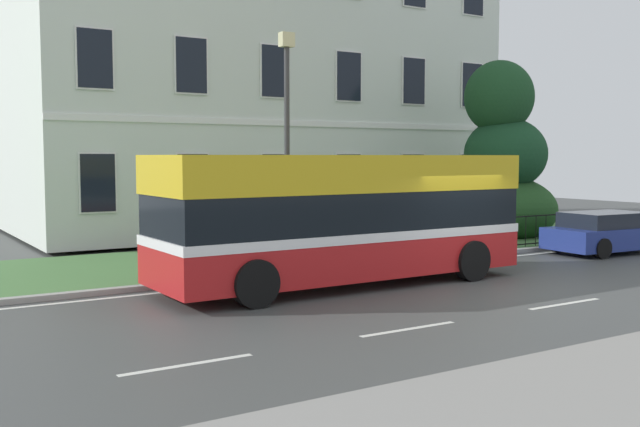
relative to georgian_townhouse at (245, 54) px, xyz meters
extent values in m
cube|color=#444746|center=(-1.80, -16.03, -7.16)|extent=(60.00, 56.00, 0.06)
cube|color=silver|center=(-1.80, -12.38, -7.13)|extent=(54.00, 0.14, 0.01)
cube|color=silver|center=(-9.80, -17.83, -7.13)|extent=(2.00, 0.12, 0.01)
cube|color=silver|center=(-5.80, -17.83, -7.13)|extent=(2.00, 0.12, 0.01)
cube|color=silver|center=(-1.80, -17.83, -7.13)|extent=(2.00, 0.12, 0.01)
cube|color=#9E9E99|center=(-1.80, -11.91, -7.07)|extent=(57.00, 0.24, 0.12)
cube|color=#4B7941|center=(-1.80, -8.98, -7.07)|extent=(57.00, 5.61, 0.12)
cube|color=silver|center=(0.00, 0.01, -1.03)|extent=(18.22, 10.57, 11.97)
cube|color=white|center=(0.00, -5.31, -3.04)|extent=(18.22, 0.06, 0.20)
cube|color=#2D333D|center=(0.00, -5.32, -5.91)|extent=(1.10, 0.06, 2.20)
cube|color=white|center=(-7.59, -5.32, -4.99)|extent=(1.13, 0.04, 1.83)
cube|color=black|center=(-7.59, -5.34, -4.99)|extent=(1.03, 0.03, 1.73)
cube|color=white|center=(-4.56, -5.32, -4.99)|extent=(1.13, 0.04, 1.83)
cube|color=black|center=(-4.56, -5.34, -4.99)|extent=(1.03, 0.03, 1.73)
cube|color=white|center=(-1.52, -5.32, -4.99)|extent=(1.13, 0.04, 1.83)
cube|color=black|center=(-1.52, -5.34, -4.99)|extent=(1.03, 0.03, 1.73)
cube|color=white|center=(1.52, -5.32, -4.99)|extent=(1.13, 0.04, 1.83)
cube|color=black|center=(1.52, -5.34, -4.99)|extent=(1.03, 0.03, 1.73)
cube|color=white|center=(4.56, -5.32, -4.99)|extent=(1.13, 0.04, 1.83)
cube|color=black|center=(4.56, -5.34, -4.99)|extent=(1.03, 0.03, 1.73)
cube|color=white|center=(7.59, -5.32, -4.99)|extent=(1.13, 0.04, 1.83)
cube|color=black|center=(7.59, -5.34, -4.99)|extent=(1.03, 0.03, 1.73)
cube|color=white|center=(-7.59, -5.32, -1.31)|extent=(1.13, 0.04, 1.83)
cube|color=black|center=(-7.59, -5.34, -1.31)|extent=(1.03, 0.03, 1.73)
cube|color=white|center=(-4.56, -5.32, -1.31)|extent=(1.13, 0.04, 1.83)
cube|color=black|center=(-4.56, -5.34, -1.31)|extent=(1.03, 0.03, 1.73)
cube|color=white|center=(-1.52, -5.32, -1.31)|extent=(1.13, 0.04, 1.83)
cube|color=black|center=(-1.52, -5.34, -1.31)|extent=(1.03, 0.03, 1.73)
cube|color=white|center=(1.52, -5.32, -1.31)|extent=(1.13, 0.04, 1.83)
cube|color=black|center=(1.52, -5.34, -1.31)|extent=(1.03, 0.03, 1.73)
cube|color=white|center=(4.56, -5.32, -1.31)|extent=(1.13, 0.04, 1.83)
cube|color=black|center=(4.56, -5.34, -1.31)|extent=(1.03, 0.03, 1.73)
cube|color=white|center=(7.59, -5.32, -1.31)|extent=(1.13, 0.04, 1.83)
cube|color=black|center=(7.59, -5.34, -1.31)|extent=(1.03, 0.03, 1.73)
cube|color=black|center=(0.00, -11.63, -6.06)|extent=(13.37, 0.04, 0.04)
cube|color=black|center=(0.00, -11.63, -6.93)|extent=(13.37, 0.04, 0.04)
cylinder|color=black|center=(-6.68, -11.63, -6.54)|extent=(0.02, 0.02, 0.95)
cylinder|color=black|center=(-6.22, -11.63, -6.54)|extent=(0.02, 0.02, 0.95)
cylinder|color=black|center=(-5.76, -11.63, -6.54)|extent=(0.02, 0.02, 0.95)
cylinder|color=black|center=(-5.30, -11.63, -6.54)|extent=(0.02, 0.02, 0.95)
cylinder|color=black|center=(-4.84, -11.63, -6.54)|extent=(0.02, 0.02, 0.95)
cylinder|color=black|center=(-4.38, -11.63, -6.54)|extent=(0.02, 0.02, 0.95)
cylinder|color=black|center=(-3.92, -11.63, -6.54)|extent=(0.02, 0.02, 0.95)
cylinder|color=black|center=(-3.46, -11.63, -6.54)|extent=(0.02, 0.02, 0.95)
cylinder|color=black|center=(-3.00, -11.63, -6.54)|extent=(0.02, 0.02, 0.95)
cylinder|color=black|center=(-2.53, -11.63, -6.54)|extent=(0.02, 0.02, 0.95)
cylinder|color=black|center=(-2.07, -11.63, -6.54)|extent=(0.02, 0.02, 0.95)
cylinder|color=black|center=(-1.61, -11.63, -6.54)|extent=(0.02, 0.02, 0.95)
cylinder|color=black|center=(-1.15, -11.63, -6.54)|extent=(0.02, 0.02, 0.95)
cylinder|color=black|center=(-0.69, -11.63, -6.54)|extent=(0.02, 0.02, 0.95)
cylinder|color=black|center=(-0.23, -11.63, -6.54)|extent=(0.02, 0.02, 0.95)
cylinder|color=black|center=(0.23, -11.63, -6.54)|extent=(0.02, 0.02, 0.95)
cylinder|color=black|center=(0.69, -11.63, -6.54)|extent=(0.02, 0.02, 0.95)
cylinder|color=black|center=(1.15, -11.63, -6.54)|extent=(0.02, 0.02, 0.95)
cylinder|color=black|center=(1.61, -11.63, -6.54)|extent=(0.02, 0.02, 0.95)
cylinder|color=black|center=(2.07, -11.63, -6.54)|extent=(0.02, 0.02, 0.95)
cylinder|color=black|center=(2.53, -11.63, -6.54)|extent=(0.02, 0.02, 0.95)
cylinder|color=black|center=(3.00, -11.63, -6.54)|extent=(0.02, 0.02, 0.95)
cylinder|color=black|center=(3.46, -11.63, -6.54)|extent=(0.02, 0.02, 0.95)
cylinder|color=black|center=(3.92, -11.63, -6.54)|extent=(0.02, 0.02, 0.95)
cylinder|color=black|center=(4.38, -11.63, -6.54)|extent=(0.02, 0.02, 0.95)
cylinder|color=black|center=(4.84, -11.63, -6.54)|extent=(0.02, 0.02, 0.95)
cylinder|color=black|center=(5.30, -11.63, -6.54)|extent=(0.02, 0.02, 0.95)
cylinder|color=black|center=(5.76, -11.63, -6.54)|extent=(0.02, 0.02, 0.95)
cylinder|color=black|center=(6.22, -11.63, -6.54)|extent=(0.02, 0.02, 0.95)
cylinder|color=black|center=(6.68, -11.63, -6.54)|extent=(0.02, 0.02, 0.95)
cylinder|color=#423328|center=(5.54, -8.88, -6.36)|extent=(0.40, 0.40, 1.30)
ellipsoid|color=#214920|center=(5.77, -8.69, -6.10)|extent=(4.11, 4.11, 2.49)
ellipsoid|color=#184024|center=(5.69, -9.04, -4.11)|extent=(2.90, 2.90, 2.56)
ellipsoid|color=#1A4121|center=(5.44, -8.91, -2.12)|extent=(2.43, 2.43, 2.55)
cube|color=red|center=(-4.34, -13.62, -6.39)|extent=(8.76, 2.63, 0.97)
cube|color=white|center=(-4.34, -13.62, -5.94)|extent=(8.78, 2.65, 0.20)
cube|color=black|center=(-4.34, -13.62, -5.44)|extent=(8.68, 2.59, 0.92)
cube|color=gold|center=(-4.34, -13.62, -4.57)|extent=(8.76, 2.63, 0.81)
cube|color=black|center=(0.04, -13.58, -5.48)|extent=(0.08, 2.14, 0.85)
cube|color=black|center=(0.04, -13.58, -4.61)|extent=(0.08, 1.84, 0.52)
cylinder|color=silver|center=(0.04, -12.77, -6.65)|extent=(0.04, 0.20, 0.20)
cylinder|color=silver|center=(0.05, -14.40, -6.65)|extent=(0.04, 0.20, 0.20)
cylinder|color=black|center=(-1.47, -12.37, -6.65)|extent=(0.96, 0.31, 0.96)
cylinder|color=black|center=(-1.45, -14.82, -6.65)|extent=(0.96, 0.31, 0.96)
cylinder|color=black|center=(-7.24, -12.43, -6.65)|extent=(0.96, 0.31, 0.96)
cylinder|color=black|center=(-7.21, -14.87, -6.65)|extent=(0.96, 0.31, 0.96)
cube|color=navy|center=(5.67, -13.36, -6.65)|extent=(4.16, 2.07, 0.64)
cube|color=black|center=(5.43, -13.35, -6.11)|extent=(2.53, 1.74, 0.45)
cylinder|color=black|center=(7.02, -12.60, -6.83)|extent=(0.61, 0.22, 0.60)
cylinder|color=black|center=(4.44, -12.42, -6.83)|extent=(0.61, 0.22, 0.60)
cylinder|color=black|center=(4.32, -14.13, -6.83)|extent=(0.61, 0.22, 0.60)
cylinder|color=#333338|center=(-4.34, -11.09, -4.22)|extent=(0.14, 0.14, 5.58)
cube|color=beige|center=(-4.34, -11.09, -1.25)|extent=(0.36, 0.24, 0.36)
cylinder|color=#23472D|center=(-1.82, -10.84, -6.55)|extent=(0.48, 0.48, 0.92)
ellipsoid|color=black|center=(-1.82, -10.84, -6.01)|extent=(0.49, 0.49, 0.17)
camera|label=1|loc=(-13.59, -27.37, -4.19)|focal=40.94mm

